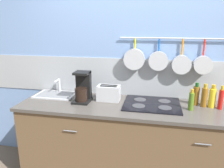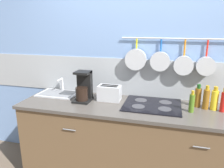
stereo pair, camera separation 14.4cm
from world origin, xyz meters
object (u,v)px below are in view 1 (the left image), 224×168
bottle_sesame_oil (196,95)px  bottle_olive_oil (204,97)px  coffee_maker (83,89)px  bottle_hot_sauce (212,97)px  toaster (109,93)px  bottle_dish_soap (191,101)px  bottle_cooking_wine (221,99)px

bottle_sesame_oil → bottle_olive_oil: 0.09m
coffee_maker → bottle_hot_sauce: bearing=3.5°
coffee_maker → bottle_hot_sauce: size_ratio=1.40×
coffee_maker → toaster: 0.30m
toaster → bottle_dish_soap: bearing=-8.0°
bottle_dish_soap → toaster: bearing=172.0°
bottle_cooking_wine → coffee_maker: bearing=-178.1°
bottle_dish_soap → bottle_cooking_wine: size_ratio=0.90×
bottle_sesame_oil → bottle_cooking_wine: bearing=-19.5°
bottle_olive_oil → bottle_cooking_wine: size_ratio=1.00×
bottle_dish_soap → bottle_hot_sauce: (0.23, 0.13, 0.01)m
coffee_maker → bottle_olive_oil: size_ratio=1.37×
coffee_maker → bottle_hot_sauce: (1.38, 0.08, -0.03)m
toaster → bottle_dish_soap: size_ratio=1.23×
bottle_dish_soap → bottle_cooking_wine: 0.31m
coffee_maker → bottle_hot_sauce: coffee_maker is taller
toaster → bottle_dish_soap: bottle_dish_soap is taller
coffee_maker → bottle_olive_oil: coffee_maker is taller
bottle_dish_soap → bottle_hot_sauce: bottle_hot_sauce is taller
coffee_maker → bottle_sesame_oil: bearing=5.9°
coffee_maker → toaster: (0.28, 0.08, -0.05)m
bottle_cooking_wine → bottle_dish_soap: bearing=-163.2°
bottle_sesame_oil → bottle_cooking_wine: bottle_cooking_wine is taller
bottle_dish_soap → bottle_sesame_oil: bearing=67.3°
coffee_maker → toaster: coffee_maker is taller
bottle_olive_oil → bottle_sesame_oil: bearing=151.5°
bottle_sesame_oil → bottle_hot_sauce: bottle_sesame_oil is taller
bottle_olive_oil → coffee_maker: bearing=-176.2°
coffee_maker → bottle_cooking_wine: bearing=1.9°
coffee_maker → bottle_sesame_oil: 1.23m
bottle_dish_soap → bottle_hot_sauce: size_ratio=0.91×
bottle_sesame_oil → bottle_cooking_wine: (0.23, -0.08, 0.00)m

